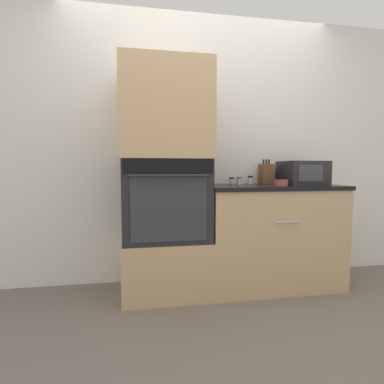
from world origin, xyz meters
name	(u,v)px	position (x,y,z in m)	size (l,w,h in m)	color
ground_plane	(215,304)	(0.00, 0.00, 0.00)	(12.00, 12.00, 0.00)	#6B6056
wall_back	(200,149)	(0.00, 0.63, 1.25)	(8.00, 0.05, 2.50)	silver
oven_cabinet_base	(166,265)	(-0.36, 0.30, 0.24)	(0.72, 0.60, 0.47)	tan
wall_oven	(166,199)	(-0.36, 0.30, 0.80)	(0.70, 0.64, 0.66)	black
oven_cabinet_upper	(165,113)	(-0.36, 0.30, 1.52)	(0.72, 0.60, 0.77)	tan
counter_unit	(270,235)	(0.59, 0.30, 0.46)	(1.20, 0.63, 0.92)	tan
microwave	(302,173)	(0.93, 0.37, 1.02)	(0.37, 0.36, 0.22)	#232326
knife_block	(266,174)	(0.63, 0.51, 1.01)	(0.11, 0.13, 0.23)	brown
bowl	(281,183)	(0.64, 0.23, 0.94)	(0.12, 0.12, 0.05)	#B24C42
condiment_jar_near	(250,180)	(0.47, 0.51, 0.95)	(0.05, 0.05, 0.08)	silver
condiment_jar_mid	(232,181)	(0.28, 0.51, 0.95)	(0.05, 0.05, 0.06)	silver
condiment_jar_far	(207,179)	(0.05, 0.56, 0.97)	(0.04, 0.04, 0.11)	silver
condiment_jar_back	(239,181)	(0.32, 0.40, 0.95)	(0.05, 0.05, 0.07)	silver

